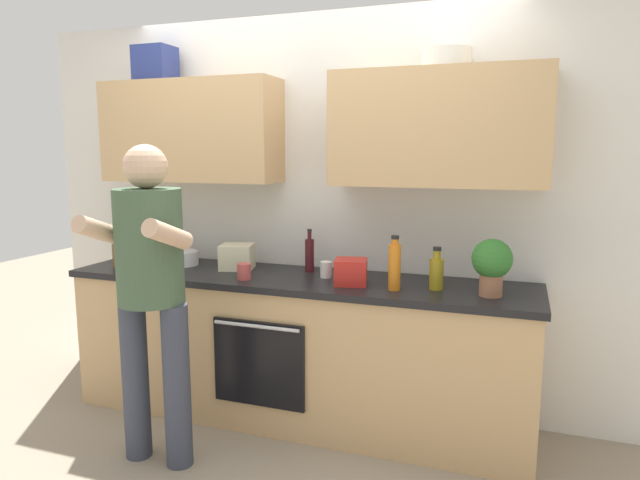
# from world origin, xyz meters

# --- Properties ---
(ground_plane) EXTENTS (12.00, 12.00, 0.00)m
(ground_plane) POSITION_xyz_m (0.00, 0.00, 0.00)
(ground_plane) COLOR gray
(back_wall_unit) EXTENTS (4.00, 0.38, 2.50)m
(back_wall_unit) POSITION_xyz_m (-0.00, 0.27, 1.50)
(back_wall_unit) COLOR silver
(back_wall_unit) RESTS_ON ground
(counter) EXTENTS (2.84, 0.67, 0.90)m
(counter) POSITION_xyz_m (-0.00, -0.00, 0.45)
(counter) COLOR tan
(counter) RESTS_ON ground
(person_standing) EXTENTS (0.49, 0.45, 1.68)m
(person_standing) POSITION_xyz_m (-0.51, -0.71, 1.00)
(person_standing) COLOR #383D4C
(person_standing) RESTS_ON ground
(bottle_juice) EXTENTS (0.07, 0.07, 0.30)m
(bottle_juice) POSITION_xyz_m (0.63, -0.12, 1.03)
(bottle_juice) COLOR orange
(bottle_juice) RESTS_ON counter
(bottle_wine) EXTENTS (0.06, 0.06, 0.27)m
(bottle_wine) POSITION_xyz_m (0.03, 0.16, 1.01)
(bottle_wine) COLOR #471419
(bottle_wine) RESTS_ON counter
(bottle_water) EXTENTS (0.06, 0.06, 0.28)m
(bottle_water) POSITION_xyz_m (-0.98, -0.10, 1.01)
(bottle_water) COLOR silver
(bottle_water) RESTS_ON counter
(bottle_oil) EXTENTS (0.08, 0.08, 0.24)m
(bottle_oil) POSITION_xyz_m (0.85, -0.03, 1.00)
(bottle_oil) COLOR olive
(bottle_oil) RESTS_ON counter
(bottle_soy) EXTENTS (0.07, 0.07, 0.31)m
(bottle_soy) POSITION_xyz_m (-1.22, 0.12, 1.03)
(bottle_soy) COLOR black
(bottle_soy) RESTS_ON counter
(cup_ceramic) EXTENTS (0.08, 0.08, 0.10)m
(cup_ceramic) POSITION_xyz_m (-0.26, -0.17, 0.95)
(cup_ceramic) COLOR #BF4C47
(cup_ceramic) RESTS_ON counter
(cup_coffee) EXTENTS (0.07, 0.07, 0.10)m
(cup_coffee) POSITION_xyz_m (0.18, 0.05, 0.95)
(cup_coffee) COLOR white
(cup_coffee) RESTS_ON counter
(mixing_bowl) EXTENTS (0.23, 0.23, 0.09)m
(mixing_bowl) POSITION_xyz_m (-0.85, 0.08, 0.95)
(mixing_bowl) COLOR silver
(mixing_bowl) RESTS_ON counter
(knife_block) EXTENTS (0.10, 0.14, 0.31)m
(knife_block) POSITION_xyz_m (-1.15, -0.09, 1.03)
(knife_block) COLOR brown
(knife_block) RESTS_ON counter
(potted_herb) EXTENTS (0.21, 0.21, 0.30)m
(potted_herb) POSITION_xyz_m (1.13, -0.08, 1.08)
(potted_herb) COLOR #9E6647
(potted_herb) RESTS_ON counter
(grocery_bag_rice) EXTENTS (0.24, 0.24, 0.16)m
(grocery_bag_rice) POSITION_xyz_m (-0.44, 0.09, 0.98)
(grocery_bag_rice) COLOR beige
(grocery_bag_rice) RESTS_ON counter
(grocery_bag_crisps) EXTENTS (0.21, 0.21, 0.15)m
(grocery_bag_crisps) POSITION_xyz_m (0.37, -0.07, 0.97)
(grocery_bag_crisps) COLOR red
(grocery_bag_crisps) RESTS_ON counter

